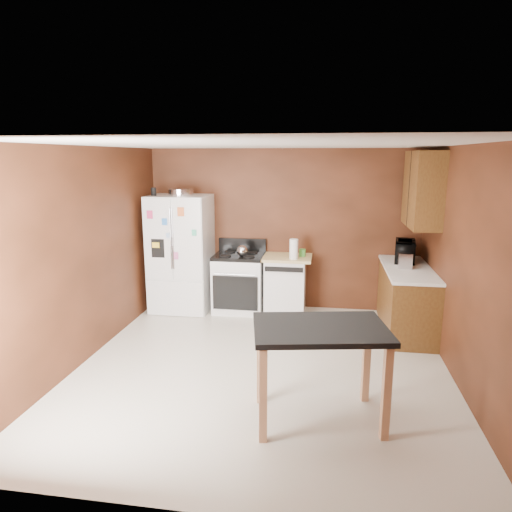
% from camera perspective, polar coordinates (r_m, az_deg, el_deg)
% --- Properties ---
extents(floor, '(4.50, 4.50, 0.00)m').
position_cam_1_polar(floor, '(5.41, 0.81, -13.72)').
color(floor, beige).
rests_on(floor, ground).
extents(ceiling, '(4.50, 4.50, 0.00)m').
position_cam_1_polar(ceiling, '(4.86, 0.90, 13.79)').
color(ceiling, white).
rests_on(ceiling, ground).
extents(wall_back, '(4.20, 0.00, 4.20)m').
position_cam_1_polar(wall_back, '(7.18, 3.38, 3.30)').
color(wall_back, '#5C2C18').
rests_on(wall_back, ground).
extents(wall_front, '(4.20, 0.00, 4.20)m').
position_cam_1_polar(wall_front, '(2.88, -5.55, -10.76)').
color(wall_front, '#5C2C18').
rests_on(wall_front, ground).
extents(wall_left, '(0.00, 4.50, 4.50)m').
position_cam_1_polar(wall_left, '(5.67, -20.66, 0.07)').
color(wall_left, '#5C2C18').
rests_on(wall_left, ground).
extents(wall_right, '(0.00, 4.50, 4.50)m').
position_cam_1_polar(wall_right, '(5.14, 24.70, -1.47)').
color(wall_right, '#5C2C18').
rests_on(wall_right, ground).
extents(roasting_pan, '(0.38, 0.38, 0.10)m').
position_cam_1_polar(roasting_pan, '(7.09, -9.36, 7.90)').
color(roasting_pan, silver).
rests_on(roasting_pan, refrigerator).
extents(pen_cup, '(0.08, 0.08, 0.12)m').
position_cam_1_polar(pen_cup, '(7.09, -12.67, 7.86)').
color(pen_cup, black).
rests_on(pen_cup, refrigerator).
extents(kettle, '(0.17, 0.17, 0.17)m').
position_cam_1_polar(kettle, '(6.87, -1.75, 0.65)').
color(kettle, silver).
rests_on(kettle, gas_range).
extents(paper_towel, '(0.17, 0.17, 0.30)m').
position_cam_1_polar(paper_towel, '(6.76, 4.75, 0.87)').
color(paper_towel, white).
rests_on(paper_towel, dishwasher).
extents(green_canister, '(0.12, 0.12, 0.11)m').
position_cam_1_polar(green_canister, '(6.96, 5.81, 0.41)').
color(green_canister, green).
rests_on(green_canister, dishwasher).
extents(toaster, '(0.18, 0.29, 0.21)m').
position_cam_1_polar(toaster, '(6.53, 18.09, -0.43)').
color(toaster, silver).
rests_on(toaster, right_cabinets).
extents(microwave, '(0.41, 0.54, 0.28)m').
position_cam_1_polar(microwave, '(6.86, 18.11, 0.48)').
color(microwave, black).
rests_on(microwave, right_cabinets).
extents(refrigerator, '(0.90, 0.80, 1.80)m').
position_cam_1_polar(refrigerator, '(7.19, -9.35, 0.33)').
color(refrigerator, white).
rests_on(refrigerator, ground).
extents(gas_range, '(0.76, 0.68, 1.10)m').
position_cam_1_polar(gas_range, '(7.13, -2.10, -3.25)').
color(gas_range, white).
rests_on(gas_range, ground).
extents(dishwasher, '(0.78, 0.63, 0.89)m').
position_cam_1_polar(dishwasher, '(7.06, 3.70, -3.51)').
color(dishwasher, white).
rests_on(dishwasher, ground).
extents(right_cabinets, '(0.63, 1.58, 2.45)m').
position_cam_1_polar(right_cabinets, '(6.57, 18.83, -1.26)').
color(right_cabinets, brown).
rests_on(right_cabinets, ground).
extents(island, '(1.30, 0.98, 0.91)m').
position_cam_1_polar(island, '(4.17, 7.99, -10.55)').
color(island, black).
rests_on(island, ground).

